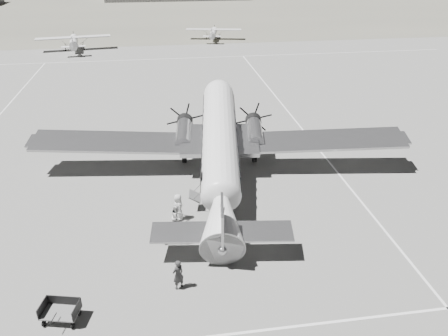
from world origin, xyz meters
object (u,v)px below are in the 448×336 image
light_plane_right (213,34)px  passenger (178,207)px  dc3_airliner (220,148)px  light_plane_left (74,43)px  ground_crew (178,274)px  baggage_cart_near (176,233)px  baggage_cart_far (61,312)px  ramp_agent (177,217)px

light_plane_right → passenger: 58.71m
dc3_airliner → light_plane_left: 50.86m
light_plane_right → ground_crew: 65.03m
ground_crew → passenger: size_ratio=0.96×
baggage_cart_near → baggage_cart_far: (-5.69, -5.53, 0.04)m
baggage_cart_far → passenger: bearing=66.1°
baggage_cart_near → baggage_cart_far: size_ratio=0.91×
light_plane_left → light_plane_right: size_ratio=1.17×
dc3_airliner → ground_crew: 11.61m
passenger → light_plane_left: bearing=7.1°
baggage_cart_far → ground_crew: (5.61, 1.38, 0.37)m
baggage_cart_far → ramp_agent: 8.85m
light_plane_left → dc3_airliner: bearing=-77.7°
ground_crew → ramp_agent: size_ratio=0.99×
ground_crew → ramp_agent: ramp_agent is taller
ramp_agent → passenger: passenger is taller
baggage_cart_near → passenger: (0.28, 2.20, 0.45)m
light_plane_left → passenger: light_plane_left is taller
light_plane_left → ramp_agent: light_plane_left is taller
light_plane_right → baggage_cart_far: bearing=-92.3°
dc3_airliner → light_plane_right: 53.81m
baggage_cart_far → ramp_agent: ramp_agent is taller
dc3_airliner → baggage_cart_near: 7.95m
baggage_cart_far → passenger: 9.77m
baggage_cart_near → light_plane_left: bearing=110.6°
passenger → ramp_agent: bearing=164.6°
baggage_cart_far → passenger: (5.97, 7.73, 0.40)m
baggage_cart_far → ground_crew: ground_crew is taller
light_plane_right → ground_crew: bearing=-87.8°
baggage_cart_near → dc3_airliner: bearing=67.9°
ground_crew → ramp_agent: (0.23, 5.27, 0.01)m
ground_crew → ramp_agent: 5.27m
baggage_cart_near → baggage_cart_far: baggage_cart_far is taller
dc3_airliner → baggage_cart_far: (-9.30, -12.22, -2.26)m
ramp_agent → baggage_cart_far: bearing=169.0°
baggage_cart_far → ground_crew: 5.79m
baggage_cart_near → ramp_agent: 1.21m
baggage_cart_far → ramp_agent: (5.83, 6.65, 0.38)m
ground_crew → passenger: bearing=-125.2°
light_plane_left → baggage_cart_far: light_plane_left is taller
passenger → baggage_cart_near: bearing=164.6°
ground_crew → baggage_cart_far: bearing=-18.1°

